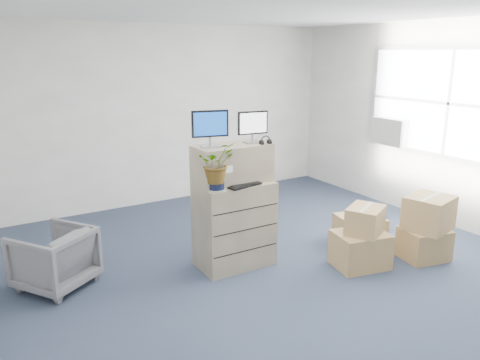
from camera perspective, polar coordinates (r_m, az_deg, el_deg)
name	(u,v)px	position (r m, az deg, el deg)	size (l,w,h in m)	color
ground	(295,288)	(5.04, 6.74, -12.91)	(7.00, 7.00, 0.00)	#232B40
wall_back	(161,115)	(7.57, -9.55, 7.76)	(6.00, 0.02, 2.80)	beige
window	(450,103)	(7.00, 24.25, 8.50)	(0.07, 2.72, 1.52)	gray
ac_unit	(390,131)	(7.54, 17.87, 5.67)	(0.24, 0.60, 0.40)	beige
filing_cabinet_lower	(234,224)	(5.32, -0.69, -5.42)	(0.84, 0.51, 0.98)	gray
filing_cabinet_upper	(232,163)	(5.15, -0.97, 2.03)	(0.84, 0.42, 0.42)	gray
monitor_left	(210,127)	(4.95, -3.66, 6.51)	(0.39, 0.19, 0.39)	#99999E
monitor_right	(253,125)	(5.18, 1.58, 6.69)	(0.36, 0.16, 0.35)	#99999E
headphones	(266,141)	(5.14, 3.13, 4.77)	(0.12, 0.12, 0.01)	black
keyboard	(244,185)	(5.04, 0.45, -0.62)	(0.40, 0.17, 0.02)	black
mouse	(264,178)	(5.28, 2.91, 0.19)	(0.09, 0.06, 0.03)	silver
water_bottle	(238,170)	(5.21, -0.20, 1.21)	(0.07, 0.07, 0.25)	#92959A
phone_dock	(233,179)	(5.16, -0.92, 0.10)	(0.05, 0.04, 0.11)	silver
external_drive	(254,174)	(5.42, 1.71, 0.74)	(0.20, 0.15, 0.06)	black
tissue_box	(254,168)	(5.41, 1.70, 1.46)	(0.20, 0.10, 0.08)	#3E76D3
potted_plant	(216,168)	(4.83, -2.95, 1.42)	(0.48, 0.51, 0.41)	#8FA887
office_chair	(54,256)	(5.25, -21.73, -8.55)	(0.67, 0.63, 0.69)	slate
cardboard_boxes	(387,233)	(5.82, 17.54, -6.14)	(1.45, 1.32, 0.77)	#A1784D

